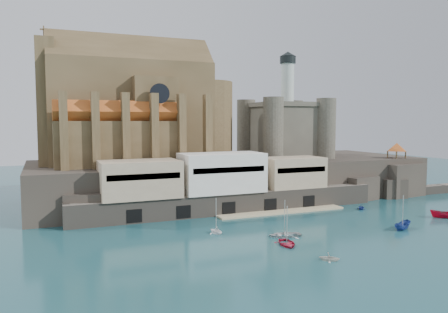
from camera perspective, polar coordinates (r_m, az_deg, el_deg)
name	(u,v)px	position (r m, az deg, el deg)	size (l,w,h in m)	color
ground	(323,233)	(81.49, 12.77, -9.67)	(300.00, 300.00, 0.00)	#17454C
promontory	(233,179)	(114.26, 1.22, -2.91)	(100.00, 36.00, 10.00)	black
quay	(222,185)	(95.37, -0.31, -3.73)	(70.00, 12.00, 13.05)	#685F53
church	(139,112)	(108.31, -11.03, 5.71)	(47.00, 25.93, 30.51)	brown
castle_keep	(285,127)	(122.23, 7.92, 3.84)	(21.20, 21.20, 29.30)	#484438
rock_outcrop	(396,180)	(126.92, 21.56, -2.89)	(14.50, 10.50, 8.70)	black
pavilion	(397,148)	(126.23, 21.63, 1.04)	(6.40, 6.40, 5.40)	brown
boat_0	(287,245)	(72.82, 8.20, -11.34)	(3.72, 1.08, 5.22)	#B1162F
boat_1	(329,261)	(66.24, 13.58, -13.07)	(2.54, 1.55, 2.95)	silver
boat_2	(402,229)	(88.18, 22.26, -8.81)	(1.81, 1.86, 4.82)	navy
boat_4	(216,233)	(78.97, -1.04, -10.02)	(2.84, 1.73, 3.29)	white
boat_5	(443,218)	(101.67, 26.71, -7.19)	(1.94, 1.99, 5.16)	#AD0923
boat_6	(284,236)	(77.82, 7.90, -10.29)	(4.11, 1.19, 5.76)	silver
boat_7	(361,209)	(104.52, 17.48, -6.58)	(2.54, 1.55, 2.95)	#2A3FA0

